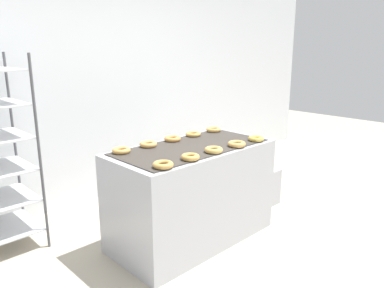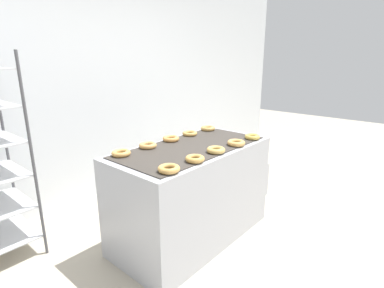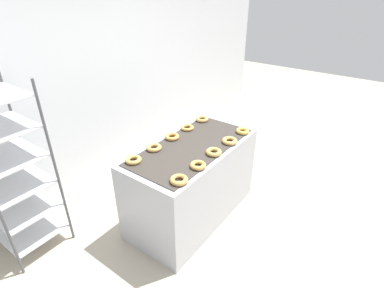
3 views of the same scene
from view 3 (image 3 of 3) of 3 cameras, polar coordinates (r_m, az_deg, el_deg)
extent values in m
plane|color=#B2A893|center=(3.32, 9.05, -17.06)|extent=(14.00, 14.00, 0.00)
cube|color=silver|center=(3.86, -18.86, 12.85)|extent=(8.00, 0.05, 2.80)
cube|color=#A8AAB2|center=(3.27, 0.00, -7.23)|extent=(1.49, 0.74, 0.88)
cube|color=#38332D|center=(3.03, 0.00, -0.40)|extent=(1.37, 0.65, 0.01)
cube|color=#262628|center=(3.32, 8.80, -3.29)|extent=(0.12, 0.07, 0.10)
cylinder|color=#4C4C51|center=(3.00, -24.47, -4.49)|extent=(0.02, 0.02, 1.69)
cylinder|color=#4C4C51|center=(3.47, -29.41, -1.18)|extent=(0.02, 0.02, 1.69)
cube|color=silver|center=(3.52, -28.39, -13.95)|extent=(0.53, 0.57, 0.01)
cube|color=silver|center=(3.36, -29.49, -10.40)|extent=(0.53, 0.57, 0.01)
cube|color=silver|center=(3.21, -30.68, -6.50)|extent=(0.53, 0.57, 0.01)
cube|color=silver|center=(3.08, -31.95, -2.23)|extent=(0.53, 0.57, 0.01)
cube|color=#A8AAB2|center=(4.21, 8.26, -2.34)|extent=(0.36, 0.38, 0.41)
torus|color=tan|center=(2.50, -2.50, -6.84)|extent=(0.15, 0.15, 0.04)
torus|color=tan|center=(2.68, 1.16, -4.06)|extent=(0.15, 0.15, 0.04)
torus|color=tan|center=(2.88, 4.17, -1.53)|extent=(0.15, 0.15, 0.04)
torus|color=tan|center=(3.10, 7.18, 0.61)|extent=(0.16, 0.16, 0.04)
torus|color=gold|center=(3.32, 9.61, 2.47)|extent=(0.14, 0.14, 0.04)
torus|color=tan|center=(2.81, -11.10, -2.98)|extent=(0.15, 0.15, 0.04)
torus|color=tan|center=(2.97, -7.25, -0.68)|extent=(0.15, 0.15, 0.04)
torus|color=#D5944C|center=(3.16, -3.83, 1.42)|extent=(0.16, 0.16, 0.04)
torus|color=tan|center=(3.36, -0.91, 3.14)|extent=(0.15, 0.15, 0.04)
torus|color=tan|center=(3.57, 1.94, 4.77)|extent=(0.15, 0.15, 0.04)
camera|label=1|loc=(0.95, 103.50, -54.79)|focal=35.00mm
camera|label=2|loc=(0.77, 23.42, -48.02)|focal=28.00mm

